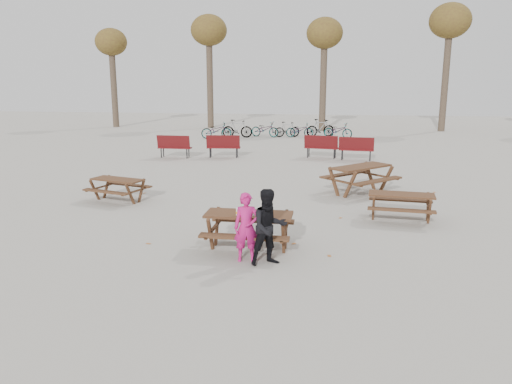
# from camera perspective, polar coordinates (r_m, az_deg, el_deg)

# --- Properties ---
(ground) EXTENTS (80.00, 80.00, 0.00)m
(ground) POSITION_cam_1_polar(r_m,az_deg,el_deg) (10.55, -0.81, -6.50)
(ground) COLOR gray
(ground) RESTS_ON ground
(main_picnic_table) EXTENTS (1.80, 1.45, 0.78)m
(main_picnic_table) POSITION_cam_1_polar(r_m,az_deg,el_deg) (10.37, -0.82, -3.45)
(main_picnic_table) COLOR #362113
(main_picnic_table) RESTS_ON ground
(food_tray) EXTENTS (0.18, 0.11, 0.03)m
(food_tray) POSITION_cam_1_polar(r_m,az_deg,el_deg) (10.15, -0.03, -2.61)
(food_tray) COLOR white
(food_tray) RESTS_ON main_picnic_table
(bread_roll) EXTENTS (0.14, 0.06, 0.05)m
(bread_roll) POSITION_cam_1_polar(r_m,az_deg,el_deg) (10.14, -0.03, -2.38)
(bread_roll) COLOR tan
(bread_roll) RESTS_ON food_tray
(soda_bottle) EXTENTS (0.07, 0.07, 0.17)m
(soda_bottle) POSITION_cam_1_polar(r_m,az_deg,el_deg) (10.16, -2.13, -2.28)
(soda_bottle) COLOR silver
(soda_bottle) RESTS_ON main_picnic_table
(child) EXTENTS (0.55, 0.41, 1.36)m
(child) POSITION_cam_1_polar(r_m,az_deg,el_deg) (9.69, -1.09, -4.06)
(child) COLOR #BD176A
(child) RESTS_ON ground
(adult) EXTENTS (0.90, 0.84, 1.48)m
(adult) POSITION_cam_1_polar(r_m,az_deg,el_deg) (9.48, 1.50, -4.05)
(adult) COLOR black
(adult) RESTS_ON ground
(picnic_table_east) EXTENTS (1.72, 1.44, 0.69)m
(picnic_table_east) POSITION_cam_1_polar(r_m,az_deg,el_deg) (13.04, 16.21, -1.66)
(picnic_table_east) COLOR #362113
(picnic_table_east) RESTS_ON ground
(picnic_table_north) EXTENTS (1.82, 1.62, 0.66)m
(picnic_table_north) POSITION_cam_1_polar(r_m,az_deg,el_deg) (15.03, -15.49, 0.23)
(picnic_table_north) COLOR #362113
(picnic_table_north) RESTS_ON ground
(picnic_table_far) EXTENTS (2.54, 2.55, 0.86)m
(picnic_table_far) POSITION_cam_1_polar(r_m,az_deg,el_deg) (15.81, 11.86, 1.40)
(picnic_table_far) COLOR #362113
(picnic_table_far) RESTS_ON ground
(park_bench_row) EXTENTS (9.62, 1.57, 1.03)m
(park_bench_row) POSITION_cam_1_polar(r_m,az_deg,el_deg) (22.31, 1.42, 5.19)
(park_bench_row) COLOR #5B1214
(park_bench_row) RESTS_ON ground
(bicycle_row) EXTENTS (9.03, 2.95, 1.08)m
(bicycle_row) POSITION_cam_1_polar(r_m,az_deg,el_deg) (30.29, 2.63, 7.16)
(bicycle_row) COLOR black
(bicycle_row) RESTS_ON ground
(tree_row) EXTENTS (32.17, 3.52, 8.26)m
(tree_row) POSITION_cam_1_polar(r_m,az_deg,el_deg) (35.08, 7.69, 17.18)
(tree_row) COLOR #382B21
(tree_row) RESTS_ON ground
(fallen_leaves) EXTENTS (11.00, 11.00, 0.01)m
(fallen_leaves) POSITION_cam_1_polar(r_m,az_deg,el_deg) (12.86, 3.20, -2.93)
(fallen_leaves) COLOR #A95D28
(fallen_leaves) RESTS_ON ground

